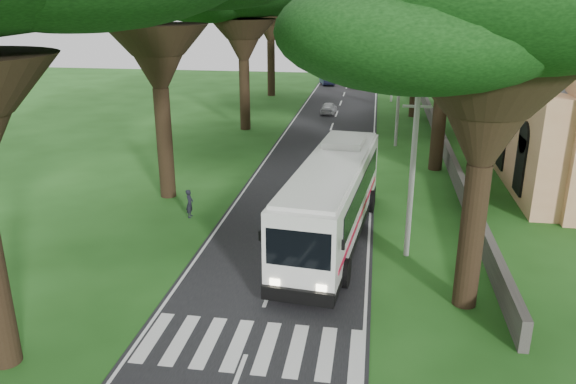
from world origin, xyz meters
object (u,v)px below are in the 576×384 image
at_px(pole_far, 393,64).
at_px(pedestrian, 190,203).
at_px(coach_bus, 332,198).
at_px(distant_car_c, 354,80).
at_px(pole_mid, 399,93).
at_px(distant_car_b, 327,79).
at_px(pole_near, 413,167).
at_px(distant_car_a, 329,108).

bearing_deg(pole_far, pedestrian, -106.79).
bearing_deg(pedestrian, coach_bus, -105.85).
distance_m(distant_car_c, pedestrian, 48.46).
relative_size(pole_mid, coach_bus, 0.59).
bearing_deg(distant_car_b, pole_far, -68.57).
bearing_deg(pole_mid, distant_car_b, 104.59).
height_order(pole_near, pole_mid, same).
distance_m(coach_bus, distant_car_b, 50.78).
distance_m(distant_car_b, distant_car_c, 3.65).
bearing_deg(distant_car_c, pole_mid, 88.15).
height_order(pole_far, distant_car_c, pole_far).
height_order(distant_car_a, distant_car_c, distant_car_c).
relative_size(pole_near, distant_car_a, 2.33).
distance_m(pole_near, pole_far, 40.00).
distance_m(pole_mid, pole_far, 20.00).
bearing_deg(pedestrian, distant_car_b, -6.38).
bearing_deg(coach_bus, distant_car_b, 101.32).
xyz_separation_m(distant_car_a, distant_car_c, (1.60, 19.08, 0.14)).
xyz_separation_m(pole_far, distant_car_b, (-8.27, 11.78, -3.43)).
distance_m(distant_car_b, pedestrian, 48.88).
bearing_deg(distant_car_c, coach_bus, 80.89).
bearing_deg(distant_car_a, pole_near, 103.26).
distance_m(pole_far, distant_car_c, 12.46).
bearing_deg(pedestrian, pole_mid, -36.27).
xyz_separation_m(pole_near, distant_car_b, (-8.27, 51.78, -3.43)).
bearing_deg(pole_near, pedestrian, 165.02).
distance_m(pole_near, pedestrian, 12.05).
relative_size(pole_mid, pole_far, 1.00).
xyz_separation_m(pole_near, coach_bus, (-3.52, 1.24, -2.07)).
distance_m(pole_mid, pedestrian, 20.63).
bearing_deg(pole_far, pole_mid, -90.00).
height_order(pole_near, pedestrian, pole_near).
bearing_deg(distant_car_a, pole_mid, 119.92).
relative_size(pole_mid, distant_car_c, 1.60).
relative_size(pole_mid, distant_car_a, 2.33).
relative_size(distant_car_a, distant_car_b, 0.78).
bearing_deg(distant_car_c, pole_near, 84.79).
bearing_deg(pedestrian, distant_car_c, -10.66).
xyz_separation_m(distant_car_a, distant_car_b, (-1.97, 19.85, 0.14)).
xyz_separation_m(distant_car_c, pedestrian, (-6.47, -48.03, 0.01)).
bearing_deg(pedestrian, pole_near, -107.97).
bearing_deg(pole_far, distant_car_c, 113.11).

